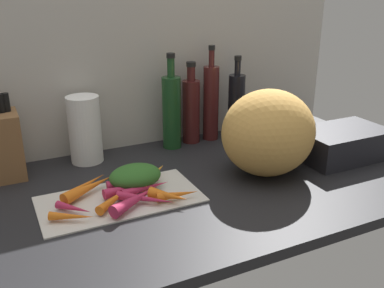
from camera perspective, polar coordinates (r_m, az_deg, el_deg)
name	(u,v)px	position (r cm, az deg, el deg)	size (l,w,h in cm)	color
ground_plane	(169,191)	(127.23, -2.99, -6.24)	(170.00, 80.00, 3.00)	black
wall_back	(123,62)	(151.91, -9.04, 10.59)	(170.00, 3.00, 60.00)	#BCB7AD
cutting_board	(120,198)	(120.61, -9.46, -7.11)	(43.51, 22.75, 0.80)	beige
carrot_0	(85,185)	(126.58, -13.97, -5.31)	(2.19, 2.19, 17.30)	orange
carrot_1	(168,196)	(116.10, -3.15, -6.85)	(3.31, 3.31, 10.77)	orange
carrot_2	(116,197)	(117.63, -9.98, -6.97)	(2.60, 2.60, 15.69)	orange
carrot_3	(71,216)	(111.60, -15.62, -9.19)	(2.26, 2.26, 11.05)	orange
carrot_4	(129,183)	(124.55, -8.30, -5.12)	(2.99, 2.99, 12.61)	#B2264C
carrot_5	(146,188)	(121.54, -6.09, -5.78)	(2.66, 2.66, 14.51)	#B2264C
carrot_6	(146,199)	(115.95, -6.15, -7.20)	(2.54, 2.54, 16.00)	#B2264C
carrot_7	(177,194)	(117.53, -1.94, -6.68)	(2.54, 2.54, 11.62)	orange
carrot_8	(153,175)	(127.92, -5.21, -4.12)	(3.51, 3.51, 15.47)	orange
carrot_9	(74,208)	(115.30, -15.32, -8.18)	(2.11, 2.11, 10.34)	#B2264C
carrot_10	(89,188)	(123.61, -13.45, -5.61)	(3.36, 3.36, 17.52)	orange
carrot_11	(133,186)	(122.61, -7.81, -5.56)	(2.87, 2.87, 17.40)	#B2264C
carrot_12	(137,199)	(115.23, -7.31, -7.16)	(3.54, 3.54, 17.47)	#B2264C
carrot_greens_pile	(135,176)	(124.59, -7.50, -4.21)	(15.04, 11.57, 6.36)	#2D6023
winter_squash	(268,133)	(132.26, 10.02, 1.47)	(28.94, 26.34, 26.44)	gold
knife_block	(0,145)	(140.33, -24.01, -0.09)	(12.03, 12.81, 25.57)	brown
paper_towel_roll	(85,130)	(144.05, -13.96, 1.86)	(10.44, 10.44, 22.05)	white
bottle_0	(172,111)	(151.74, -2.71, 4.42)	(6.61, 6.61, 33.52)	#19421E
bottle_1	(191,109)	(157.12, -0.13, 4.59)	(6.34, 6.34, 29.62)	#471919
bottle_2	(211,102)	(160.00, 2.51, 5.58)	(5.80, 5.80, 34.86)	#471919
bottle_3	(236,105)	(162.70, 5.85, 5.12)	(6.19, 6.19, 30.90)	black
dish_rack	(342,143)	(153.58, 19.13, 0.09)	(29.87, 19.11, 9.93)	black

